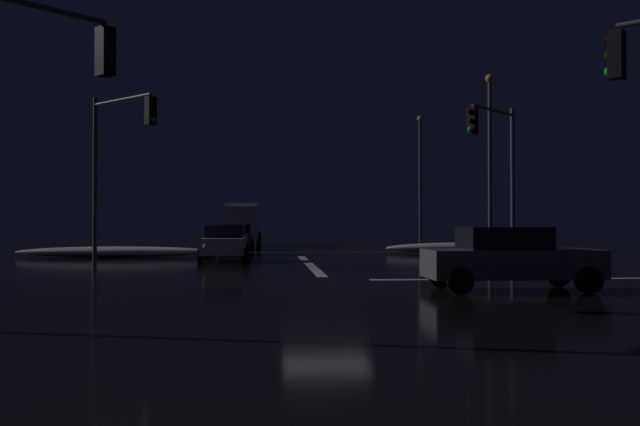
{
  "coord_description": "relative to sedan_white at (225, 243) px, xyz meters",
  "views": [
    {
      "loc": [
        -1.76,
        -20.67,
        1.68
      ],
      "look_at": [
        0.72,
        11.86,
        2.13
      ],
      "focal_mm": 39.92,
      "sensor_mm": 36.0,
      "label": 1
    }
  ],
  "objects": [
    {
      "name": "sedan_blue",
      "position": [
        0.05,
        12.38,
        0.0
      ],
      "size": [
        2.02,
        4.33,
        1.57
      ],
      "color": "navy",
      "rests_on": "ground"
    },
    {
      "name": "streetlamp_right_near",
      "position": [
        12.92,
        3.2,
        4.43
      ],
      "size": [
        0.44,
        0.44,
        9.09
      ],
      "color": "#424247",
      "rests_on": "ground"
    },
    {
      "name": "sedan_white",
      "position": [
        0.0,
        0.0,
        0.0
      ],
      "size": [
        2.02,
        4.33,
        1.57
      ],
      "color": "silver",
      "rests_on": "ground"
    },
    {
      "name": "box_truck",
      "position": [
        0.09,
        20.46,
        0.91
      ],
      "size": [
        2.68,
        8.28,
        3.08
      ],
      "color": "beige",
      "rests_on": "ground"
    },
    {
      "name": "sedan_gray_crossing",
      "position": [
        7.81,
        -14.2,
        0.0
      ],
      "size": [
        4.33,
        2.02,
        1.57
      ],
      "color": "slate",
      "rests_on": "ground"
    },
    {
      "name": "centre_line_ns",
      "position": [
        3.56,
        9.2,
        -0.8
      ],
      "size": [
        22.0,
        0.15,
        0.01
      ],
      "color": "yellow",
      "rests_on": "ground"
    },
    {
      "name": "snow_bank_left_curb",
      "position": [
        -5.5,
        3.79,
        -0.54
      ],
      "size": [
        9.43,
        1.5,
        0.53
      ],
      "color": "white",
      "rests_on": "ground"
    },
    {
      "name": "streetlamp_right_far",
      "position": [
        12.92,
        19.2,
        4.61
      ],
      "size": [
        0.44,
        0.44,
        9.42
      ],
      "color": "#424247",
      "rests_on": "ground"
    },
    {
      "name": "traffic_signal_ne",
      "position": [
        11.19,
        -3.03,
        3.66
      ],
      "size": [
        2.77,
        2.77,
        6.54
      ],
      "color": "#4C4C51",
      "rests_on": "ground"
    },
    {
      "name": "traffic_signal_nw",
      "position": [
        -4.02,
        -3.08,
        3.82
      ],
      "size": [
        2.95,
        2.95,
        6.76
      ],
      "color": "#4C4C51",
      "rests_on": "ground"
    },
    {
      "name": "snow_bank_right_curb",
      "position": [
        12.62,
        6.89,
        -0.5
      ],
      "size": [
        8.64,
        1.5,
        0.6
      ],
      "color": "white",
      "rests_on": "ground"
    },
    {
      "name": "stop_line_north",
      "position": [
        3.56,
        -2.4,
        -0.8
      ],
      "size": [
        0.35,
        14.15,
        0.01
      ],
      "color": "white",
      "rests_on": "ground"
    },
    {
      "name": "crosswalk_bar_east",
      "position": [
        11.92,
        -10.66,
        -0.8
      ],
      "size": [
        14.15,
        0.4,
        0.01
      ],
      "color": "white",
      "rests_on": "ground"
    },
    {
      "name": "ground",
      "position": [
        3.56,
        -10.66,
        -0.85
      ],
      "size": [
        120.0,
        120.0,
        0.1
      ],
      "primitive_type": "cube",
      "color": "black"
    },
    {
      "name": "sedan_green",
      "position": [
        -0.11,
        5.77,
        0.0
      ],
      "size": [
        2.02,
        4.33,
        1.57
      ],
      "color": "#14512D",
      "rests_on": "ground"
    }
  ]
}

